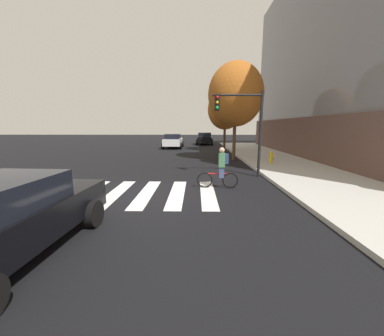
{
  "coord_description": "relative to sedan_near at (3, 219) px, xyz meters",
  "views": [
    {
      "loc": [
        2.07,
        -8.32,
        2.53
      ],
      "look_at": [
        1.92,
        0.9,
        0.83
      ],
      "focal_mm": 21.26,
      "sensor_mm": 36.0,
      "label": 1
    }
  ],
  "objects": [
    {
      "name": "ground_plane",
      "position": [
        1.57,
        4.35,
        -0.82
      ],
      "size": [
        120.0,
        120.0,
        0.0
      ],
      "primitive_type": "plane",
      "color": "black"
    },
    {
      "name": "sedan_far",
      "position": [
        4.91,
        28.1,
        0.04
      ],
      "size": [
        2.53,
        4.93,
        1.66
      ],
      "color": "black",
      "rests_on": "ground"
    },
    {
      "name": "street_tree_near",
      "position": [
        6.5,
        13.08,
        3.94
      ],
      "size": [
        3.96,
        3.96,
        7.04
      ],
      "color": "#4C3823",
      "rests_on": "ground"
    },
    {
      "name": "street_tree_mid",
      "position": [
        6.57,
        19.46,
        3.35
      ],
      "size": [
        3.47,
        3.47,
        6.18
      ],
      "color": "#4C3823",
      "rests_on": "ground"
    },
    {
      "name": "cyclist",
      "position": [
        4.66,
        5.18,
        0.02
      ],
      "size": [
        1.71,
        0.37,
        1.69
      ],
      "color": "black",
      "rests_on": "ground"
    },
    {
      "name": "traffic_light_near",
      "position": [
        5.99,
        7.4,
        2.04
      ],
      "size": [
        2.47,
        0.28,
        4.2
      ],
      "color": "black",
      "rests_on": "ground"
    },
    {
      "name": "sedan_mid",
      "position": [
        0.97,
        22.85,
        0.03
      ],
      "size": [
        2.27,
        4.77,
        1.64
      ],
      "color": "silver",
      "rests_on": "ground"
    },
    {
      "name": "crosswalk_stripes",
      "position": [
        1.76,
        4.35,
        -0.81
      ],
      "size": [
        5.24,
        3.68,
        0.01
      ],
      "color": "silver",
      "rests_on": "ground"
    },
    {
      "name": "sedan_near",
      "position": [
        0.0,
        0.0,
        0.0
      ],
      "size": [
        2.35,
        4.69,
        1.59
      ],
      "color": "black",
      "rests_on": "ground"
    },
    {
      "name": "fire_hydrant",
      "position": [
        8.54,
        10.79,
        -0.29
      ],
      "size": [
        0.33,
        0.22,
        0.78
      ],
      "color": "gold",
      "rests_on": "sidewalk"
    },
    {
      "name": "sidewalk",
      "position": [
        10.32,
        4.35,
        -0.75
      ],
      "size": [
        6.5,
        50.0,
        0.15
      ],
      "primitive_type": "cube",
      "color": "#B2AFA8",
      "rests_on": "ground"
    }
  ]
}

